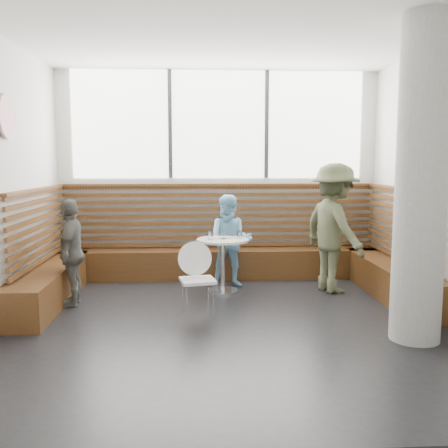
{
  "coord_description": "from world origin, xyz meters",
  "views": [
    {
      "loc": [
        -0.37,
        -5.39,
        1.79
      ],
      "look_at": [
        0.0,
        1.0,
        1.0
      ],
      "focal_mm": 40.0,
      "sensor_mm": 36.0,
      "label": 1
    }
  ],
  "objects": [
    {
      "name": "concrete_column",
      "position": [
        1.85,
        -0.6,
        1.6
      ],
      "size": [
        0.5,
        0.5,
        3.2
      ],
      "primitive_type": "cylinder",
      "color": "gray",
      "rests_on": "ground"
    },
    {
      "name": "cafe_chair",
      "position": [
        -0.35,
        0.4,
        0.5
      ],
      "size": [
        0.41,
        0.4,
        0.85
      ],
      "rotation": [
        0.0,
        0.0,
        0.19
      ],
      "color": "white",
      "rests_on": "ground"
    },
    {
      "name": "child_back",
      "position": [
        0.13,
        1.68,
        0.67
      ],
      "size": [
        0.72,
        0.61,
        1.33
      ],
      "primitive_type": "imported",
      "rotation": [
        0.0,
        0.0,
        -0.17
      ],
      "color": "#84C1E5",
      "rests_on": "ground"
    },
    {
      "name": "room",
      "position": [
        0.0,
        0.0,
        1.6
      ],
      "size": [
        5.0,
        5.0,
        3.2
      ],
      "color": "silver",
      "rests_on": "ground"
    },
    {
      "name": "glass_left",
      "position": [
        -0.16,
        1.34,
        0.8
      ],
      "size": [
        0.07,
        0.07,
        0.12
      ],
      "primitive_type": "cylinder",
      "color": "white",
      "rests_on": "cafe_table"
    },
    {
      "name": "glass_right",
      "position": [
        0.25,
        1.47,
        0.8
      ],
      "size": [
        0.07,
        0.07,
        0.11
      ],
      "primitive_type": "cylinder",
      "color": "white",
      "rests_on": "cafe_table"
    },
    {
      "name": "glass_mid",
      "position": [
        0.02,
        1.39,
        0.79
      ],
      "size": [
        0.06,
        0.06,
        0.1
      ],
      "primitive_type": "cylinder",
      "color": "white",
      "rests_on": "cafe_table"
    },
    {
      "name": "child_left",
      "position": [
        -1.92,
        0.87,
        0.67
      ],
      "size": [
        0.35,
        0.8,
        1.34
      ],
      "primitive_type": "imported",
      "rotation": [
        0.0,
        0.0,
        -1.54
      ],
      "color": "#56554E",
      "rests_on": "ground"
    },
    {
      "name": "menu_card",
      "position": [
        0.1,
        1.21,
        0.74
      ],
      "size": [
        0.23,
        0.19,
        0.0
      ],
      "primitive_type": "cube",
      "rotation": [
        0.0,
        0.0,
        -0.31
      ],
      "color": "#A5C64C",
      "rests_on": "cafe_table"
    },
    {
      "name": "plate_near",
      "position": [
        -0.07,
        1.54,
        0.75
      ],
      "size": [
        0.21,
        0.21,
        0.01
      ],
      "primitive_type": "cylinder",
      "color": "white",
      "rests_on": "cafe_table"
    },
    {
      "name": "booth",
      "position": [
        0.0,
        1.77,
        0.41
      ],
      "size": [
        5.0,
        2.5,
        1.44
      ],
      "color": "#3E240F",
      "rests_on": "ground"
    },
    {
      "name": "plate_far",
      "position": [
        0.04,
        1.52,
        0.75
      ],
      "size": [
        0.21,
        0.21,
        0.01
      ],
      "primitive_type": "cylinder",
      "color": "white",
      "rests_on": "cafe_table"
    },
    {
      "name": "wall_art",
      "position": [
        -2.46,
        0.4,
        2.3
      ],
      "size": [
        0.03,
        0.5,
        0.5
      ],
      "primitive_type": "cylinder",
      "rotation": [
        0.0,
        1.57,
        0.0
      ],
      "color": "white",
      "rests_on": "room"
    },
    {
      "name": "cafe_table",
      "position": [
        0.01,
        1.4,
        0.53
      ],
      "size": [
        0.72,
        0.72,
        0.74
      ],
      "color": "silver",
      "rests_on": "ground"
    },
    {
      "name": "adult_man",
      "position": [
        1.54,
        1.34,
        0.89
      ],
      "size": [
        1.03,
        1.31,
        1.78
      ],
      "primitive_type": "imported",
      "rotation": [
        0.0,
        0.0,
        1.93
      ],
      "color": "#4B5035",
      "rests_on": "ground"
    }
  ]
}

